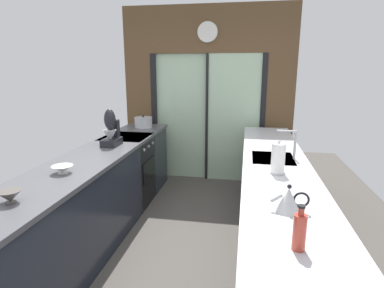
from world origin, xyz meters
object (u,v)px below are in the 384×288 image
Objects in this scene: mixing_bowl_near at (10,196)px; kettle at (289,200)px; stand_mixer at (111,132)px; paper_towel_roll at (278,159)px; soap_bottle at (300,231)px; oven_range at (128,170)px; mixing_bowl_far at (62,169)px; stock_pot at (143,122)px.

kettle reaches higher than mixing_bowl_near.
kettle is (1.78, 0.18, 0.03)m from mixing_bowl_near.
paper_towel_roll is at bearing -21.21° from stand_mixer.
kettle is at bearing -89.86° from paper_towel_roll.
mixing_bowl_near is at bearing 172.18° from soap_bottle.
mixing_bowl_near is 1.61m from stand_mixer.
stand_mixer is (0.02, -0.49, 0.63)m from oven_range.
oven_range is 3.20× the size of paper_towel_roll.
mixing_bowl_near reaches higher than mixing_bowl_far.
stock_pot is at bearing 124.85° from kettle.
stock_pot is at bearing 88.37° from oven_range.
kettle is at bearing -38.60° from stand_mixer.
stand_mixer reaches higher than kettle.
mixing_bowl_far is at bearing -170.28° from paper_towel_roll.
mixing_bowl_near is 0.59× the size of stock_pot.
soap_bottle is at bearing -52.38° from oven_range.
stock_pot is 0.91× the size of paper_towel_roll.
soap_bottle reaches higher than stock_pot.
stand_mixer is 1.78× the size of kettle.
stand_mixer is at bearing -90.00° from stock_pot.
soap_bottle is at bearing -7.82° from mixing_bowl_near.
mixing_bowl_near is 0.37× the size of stand_mixer.
soap_bottle is at bearing -59.17° from stock_pot.
paper_towel_roll is (1.78, 0.30, 0.09)m from mixing_bowl_far.
paper_towel_roll reaches higher than soap_bottle.
stock_pot is 3.47m from soap_bottle.
stock_pot is at bearing 134.24° from paper_towel_roll.
mixing_bowl_far is 0.61× the size of paper_towel_roll.
oven_range is at bearing 146.76° from paper_towel_roll.
soap_bottle reaches higher than mixing_bowl_near.
stand_mixer reaches higher than stock_pot.
stand_mixer is at bearing 158.79° from paper_towel_roll.
kettle is 1.01× the size of soap_bottle.
soap_bottle reaches higher than kettle.
soap_bottle is (1.78, -1.85, -0.06)m from stand_mixer.
kettle is (1.78, -2.56, -0.00)m from stock_pot.
mixing_bowl_near is 1.80m from soap_bottle.
mixing_bowl_near is (0.02, -2.09, 0.51)m from oven_range.
stand_mixer is 1.80× the size of soap_bottle.
stock_pot is (0.02, 0.65, 0.54)m from oven_range.
stock_pot is at bearing 90.00° from stand_mixer.
oven_range is 2.23m from paper_towel_roll.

